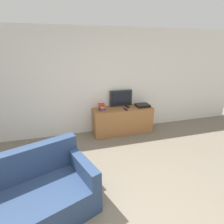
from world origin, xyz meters
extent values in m
cube|color=white|center=(0.00, 3.03, 1.30)|extent=(9.00, 0.06, 2.60)
cube|color=#9E6638|center=(0.89, 2.74, 0.34)|extent=(1.53, 0.49, 0.68)
cube|color=black|center=(0.89, 2.94, 0.89)|extent=(0.59, 0.08, 0.42)
cube|color=black|center=(0.89, 2.89, 0.89)|extent=(0.51, 0.01, 0.34)
cube|color=navy|center=(-1.21, 0.59, 0.20)|extent=(2.09, 1.48, 0.41)
cube|color=navy|center=(-1.33, 0.93, 0.64)|extent=(1.85, 0.80, 0.46)
cube|color=navy|center=(-0.38, 0.89, 0.33)|extent=(0.43, 0.88, 0.66)
cube|color=#7A3884|center=(0.34, 2.73, 0.70)|extent=(0.12, 0.19, 0.03)
cube|color=#23478E|center=(0.34, 2.74, 0.72)|extent=(0.17, 0.19, 0.02)
cube|color=#995623|center=(0.34, 2.74, 0.75)|extent=(0.12, 0.16, 0.03)
cube|color=gold|center=(0.33, 2.73, 0.78)|extent=(0.12, 0.17, 0.03)
cube|color=#B72D28|center=(0.33, 2.73, 0.81)|extent=(0.17, 0.17, 0.02)
cube|color=#B72D28|center=(0.32, 2.73, 0.83)|extent=(0.18, 0.20, 0.03)
cube|color=black|center=(1.02, 2.77, 0.69)|extent=(0.07, 0.17, 0.02)
cube|color=black|center=(0.91, 2.61, 0.69)|extent=(0.07, 0.16, 0.02)
cube|color=black|center=(1.43, 2.73, 0.71)|extent=(0.34, 0.28, 0.06)
camera|label=1|loc=(-0.52, -1.25, 2.14)|focal=28.00mm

